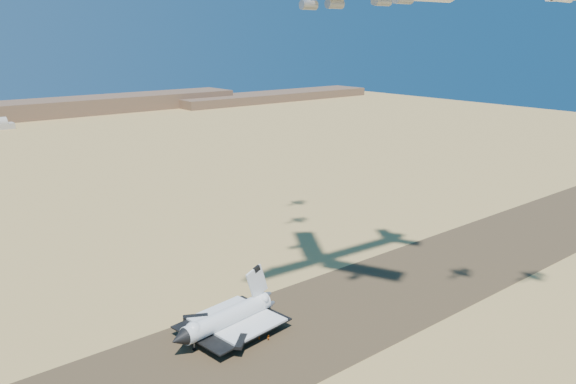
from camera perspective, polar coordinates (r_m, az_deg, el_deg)
ground at (r=170.04m, az=-2.68°, el=-15.09°), size 1200.00×1200.00×0.00m
runway at (r=170.03m, az=-2.68°, el=-15.08°), size 600.00×50.00×0.06m
ridgeline at (r=667.84m, az=-25.89°, el=7.20°), size 960.00×90.00×18.00m
shuttle at (r=172.63m, az=-6.23°, el=-12.76°), size 37.96×26.33×18.64m
crew_a at (r=171.21m, az=-2.96°, el=-14.54°), size 0.40×0.59×1.56m
crew_b at (r=170.87m, az=-2.02°, el=-14.57°), size 0.90×0.93×1.69m
crew_c at (r=172.07m, az=-3.18°, el=-14.32°), size 1.24×1.02×1.88m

